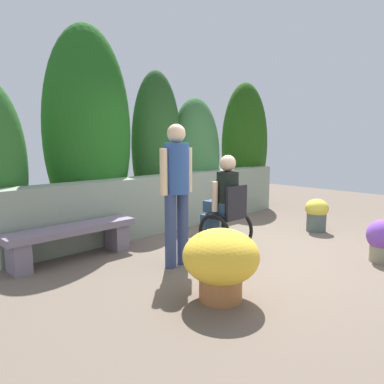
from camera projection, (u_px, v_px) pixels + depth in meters
The scene contains 9 objects.
ground_plane at pixel (262, 252), 5.10m from camera, with size 13.53×13.53×0.00m, color brown.
stone_retaining_wall at pixel (169, 202), 6.39m from camera, with size 5.60×0.37×0.94m, color gray.
hedge_backdrop at pixel (154, 145), 6.75m from camera, with size 6.47×1.10×3.30m.
stone_bench at pixel (72, 237), 4.73m from camera, with size 1.70×0.38×0.45m.
person_in_wheelchair at pixel (224, 207), 5.09m from camera, with size 0.53×0.66×1.33m.
person_standing_companion at pixel (177, 185), 4.43m from camera, with size 0.49×0.30×1.72m.
flower_pot_purple_near at pixel (221, 261), 3.54m from camera, with size 0.74×0.74×0.70m.
flower_pot_terracotta_by_wall at pixel (317, 213), 6.21m from camera, with size 0.38×0.38×0.55m.
flower_pot_red_accent at pixel (383, 239), 4.67m from camera, with size 0.39×0.39×0.54m.
Camera 1 is at (-4.16, -2.82, 1.55)m, focal length 34.66 mm.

